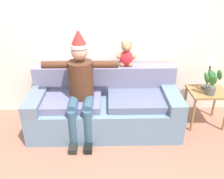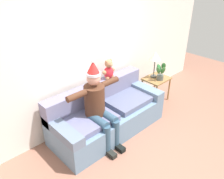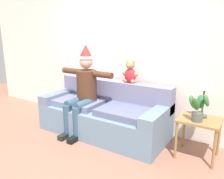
% 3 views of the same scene
% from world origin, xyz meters
% --- Properties ---
extents(ground_plane, '(10.00, 10.00, 0.00)m').
position_xyz_m(ground_plane, '(0.00, 0.00, 0.00)').
color(ground_plane, '#91614E').
extents(back_wall, '(7.00, 0.10, 2.70)m').
position_xyz_m(back_wall, '(0.00, 1.55, 1.35)').
color(back_wall, white).
rests_on(back_wall, ground_plane).
extents(couch, '(2.15, 0.91, 0.87)m').
position_xyz_m(couch, '(0.00, 1.02, 0.34)').
color(couch, slate).
rests_on(couch, ground_plane).
extents(person_seated, '(1.02, 0.77, 1.52)m').
position_xyz_m(person_seated, '(-0.32, 0.85, 0.77)').
color(person_seated, '#4D2C1C').
rests_on(person_seated, ground_plane).
extents(teddy_bear, '(0.29, 0.17, 0.38)m').
position_xyz_m(teddy_bear, '(0.32, 1.30, 1.04)').
color(teddy_bear, red).
rests_on(teddy_bear, couch).
extents(side_table, '(0.54, 0.46, 0.56)m').
position_xyz_m(side_table, '(1.52, 1.04, 0.47)').
color(side_table, olive).
rests_on(side_table, ground_plane).
extents(table_lamp, '(0.24, 0.24, 0.58)m').
position_xyz_m(table_lamp, '(1.53, 1.13, 1.02)').
color(table_lamp, '#454A45').
rests_on(table_lamp, side_table).
extents(potted_plant, '(0.29, 0.27, 0.40)m').
position_xyz_m(potted_plant, '(1.51, 0.94, 0.75)').
color(potted_plant, '#525952').
rests_on(potted_plant, side_table).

